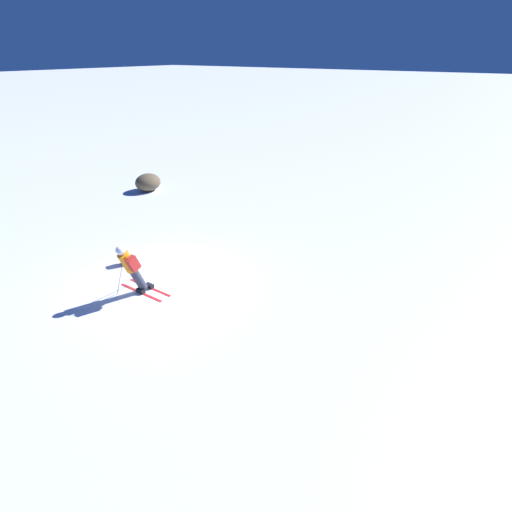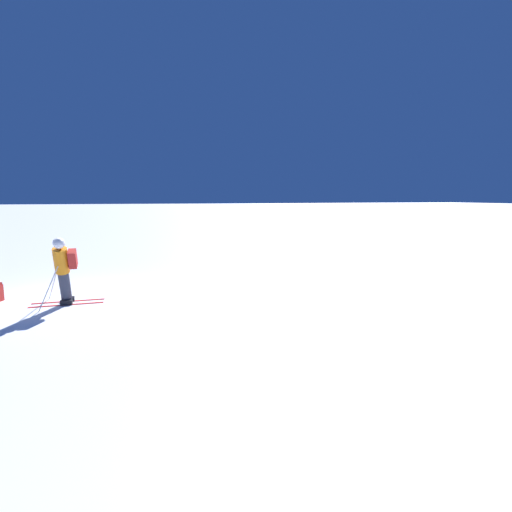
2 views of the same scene
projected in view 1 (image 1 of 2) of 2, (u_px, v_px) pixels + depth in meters
The scene contains 4 objects.
ground_plane at pixel (160, 282), 12.89m from camera, with size 300.00×300.00×0.00m, color white.
skier at pixel (131, 267), 11.66m from camera, with size 1.46×1.79×1.83m.
spare_backpack at pixel (125, 258), 13.81m from camera, with size 0.31×0.36×0.50m.
exposed_boulder_0 at pixel (148, 182), 21.02m from camera, with size 1.39×1.18×0.90m, color brown.
Camera 1 is at (7.34, 8.84, 6.66)m, focal length 28.00 mm.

